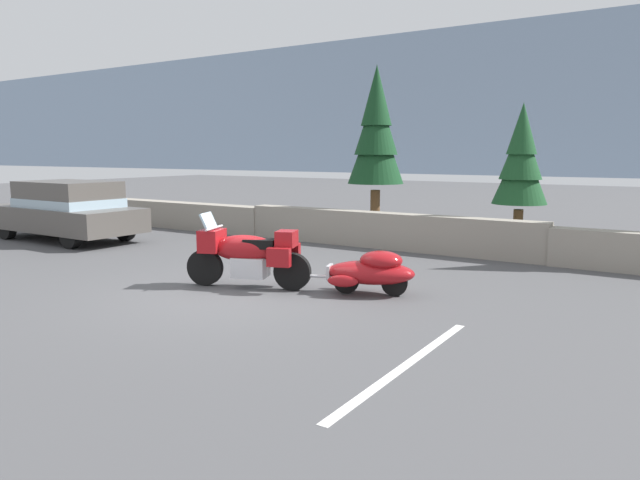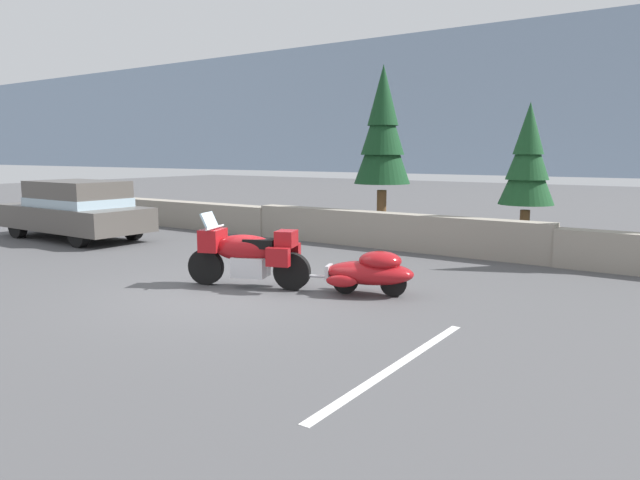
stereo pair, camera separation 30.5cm
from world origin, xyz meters
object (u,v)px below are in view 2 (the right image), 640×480
(touring_motorcycle, at_px, (247,253))
(pine_tree_secondary, at_px, (528,159))
(suv_at_left_edge, at_px, (75,209))
(pine_tree_far_right, at_px, (383,131))
(car_shaped_trailer, at_px, (370,271))

(touring_motorcycle, distance_m, pine_tree_secondary, 7.42)
(suv_at_left_edge, relative_size, pine_tree_secondary, 1.35)
(pine_tree_far_right, bearing_deg, touring_motorcycle, -82.60)
(touring_motorcycle, relative_size, suv_at_left_edge, 0.46)
(car_shaped_trailer, bearing_deg, touring_motorcycle, -160.75)
(suv_at_left_edge, distance_m, pine_tree_far_right, 8.79)
(pine_tree_secondary, distance_m, pine_tree_far_right, 3.97)
(touring_motorcycle, xyz_separation_m, pine_tree_far_right, (-0.85, 6.56, 2.35))
(touring_motorcycle, relative_size, car_shaped_trailer, 1.01)
(pine_tree_far_right, bearing_deg, pine_tree_secondary, 0.17)
(pine_tree_far_right, bearing_deg, suv_at_left_edge, -145.67)
(suv_at_left_edge, height_order, pine_tree_far_right, pine_tree_far_right)
(car_shaped_trailer, bearing_deg, pine_tree_far_right, 116.83)
(touring_motorcycle, relative_size, pine_tree_far_right, 0.47)
(pine_tree_secondary, height_order, pine_tree_far_right, pine_tree_far_right)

